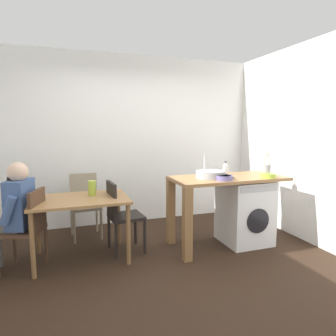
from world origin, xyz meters
The scene contains 18 objects.
ground_plane centered at (0.00, 0.00, 0.00)m, with size 5.46×5.46×0.00m, color black.
wall_back centered at (0.00, 1.75, 1.35)m, with size 4.60×0.10×2.70m, color white.
wall_counter_side centered at (2.15, 0.00, 1.35)m, with size 0.10×3.80×2.70m, color white.
dining_table centered at (-0.85, 0.48, 0.64)m, with size 1.10×0.76×0.74m.
chair_person_seat centered at (-1.40, 0.35, 0.51)m, with size 0.50×0.50×0.90m.
chair_opposite centered at (-0.38, 0.52, 0.51)m, with size 0.44×0.44×0.90m.
chair_spare_by_wall centered at (-0.76, 1.25, 0.51)m, with size 0.42×0.42×0.90m.
seated_person centered at (-1.55, 0.40, 0.67)m, with size 0.56×0.54×1.20m.
kitchen_counter centered at (0.81, 0.30, 0.76)m, with size 1.50×0.68×0.92m.
washing_machine centered at (1.28, 0.30, 0.43)m, with size 0.60×0.61×0.86m.
sink_basin centered at (0.75, 0.30, 0.97)m, with size 0.38×0.38×0.09m, color #9EA0A5.
tap centered at (0.75, 0.48, 1.06)m, with size 0.02×0.02×0.28m, color #B2B2B7.
bottle_tall_green centered at (1.07, 0.48, 1.00)m, with size 0.07×0.07×0.18m.
mixing_bowl centered at (0.84, 0.10, 0.95)m, with size 0.21×0.21×0.06m.
utensil_crock centered at (1.65, 0.35, 0.99)m, with size 0.11×0.11×0.30m.
colander centered at (1.47, 0.08, 0.95)m, with size 0.20×0.20×0.06m.
vase centered at (-0.70, 0.58, 0.83)m, with size 0.09×0.09×0.18m, color #A8C63D.
scissors centered at (0.97, 0.20, 0.92)m, with size 0.15×0.06×0.01m.
Camera 1 is at (-0.99, -3.07, 1.56)m, focal length 31.84 mm.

